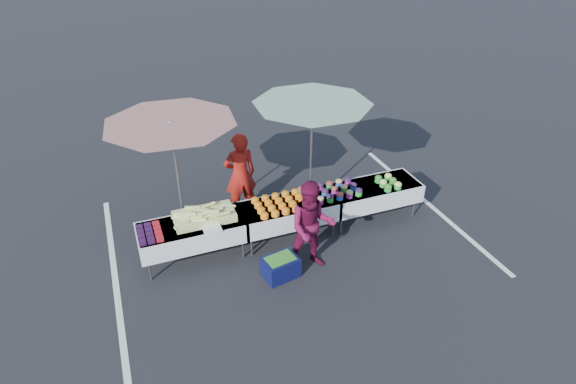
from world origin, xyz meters
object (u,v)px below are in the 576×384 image
object	(u,v)px
vendor	(240,174)
storage_bin	(280,267)
table_right	(373,193)
umbrella_right	(312,113)
umbrella_left	(172,133)
table_left	(192,232)
customer	(312,226)
table_center	(288,211)

from	to	relation	value
vendor	storage_bin	distance (m)	2.24
table_right	storage_bin	distance (m)	2.56
vendor	umbrella_right	size ratio (longest dim) A/B	0.58
vendor	umbrella_left	distance (m)	1.80
table_left	customer	size ratio (longest dim) A/B	1.11
table_left	table_center	distance (m)	1.80
table_left	table_right	distance (m)	3.60
umbrella_right	storage_bin	distance (m)	2.95
table_left	table_center	world-z (taller)	same
table_left	umbrella_left	bearing A→B (deg)	91.67
table_center	vendor	distance (m)	1.31
vendor	customer	bearing A→B (deg)	106.10
umbrella_right	table_right	bearing A→B (deg)	-38.66
vendor	umbrella_left	world-z (taller)	umbrella_left
table_right	vendor	xyz separation A→B (m)	(-2.38, 1.13, 0.30)
umbrella_left	table_right	bearing A→B (deg)	-12.45
umbrella_left	table_left	bearing A→B (deg)	-88.33
table_left	table_right	xyz separation A→B (m)	(3.60, 0.00, 0.00)
umbrella_left	storage_bin	world-z (taller)	umbrella_left
customer	storage_bin	xyz separation A→B (m)	(-0.60, -0.07, -0.64)
table_left	vendor	size ratio (longest dim) A/B	1.05
vendor	table_left	bearing A→B (deg)	41.55
table_right	umbrella_right	distance (m)	1.99
vendor	storage_bin	world-z (taller)	vendor
table_right	umbrella_right	xyz separation A→B (m)	(-1.00, 0.80, 1.53)
vendor	customer	size ratio (longest dim) A/B	1.06
customer	table_right	bearing A→B (deg)	43.67
umbrella_left	umbrella_right	size ratio (longest dim) A/B	0.95
table_center	vendor	world-z (taller)	vendor
umbrella_right	storage_bin	bearing A→B (deg)	-126.38
table_right	vendor	world-z (taller)	vendor
customer	table_center	bearing A→B (deg)	109.66
vendor	customer	distance (m)	2.16
customer	storage_bin	world-z (taller)	customer
vendor	storage_bin	bearing A→B (deg)	90.02
vendor	umbrella_right	xyz separation A→B (m)	(1.38, -0.33, 1.23)
table_left	storage_bin	distance (m)	1.66
umbrella_left	umbrella_right	bearing A→B (deg)	-0.00
customer	umbrella_right	world-z (taller)	umbrella_right
customer	umbrella_left	bearing A→B (deg)	153.00
customer	vendor	bearing A→B (deg)	122.76
table_center	customer	size ratio (longest dim) A/B	1.11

